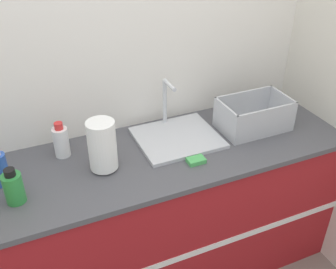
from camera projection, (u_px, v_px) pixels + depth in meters
wall_back at (128, 58)px, 2.11m from camera, size 4.53×0.06×2.60m
wall_right at (332, 51)px, 2.21m from camera, size 0.06×2.64×2.60m
counter_cabinet at (155, 217)px, 2.29m from camera, size 2.15×0.67×0.90m
sink at (177, 135)px, 2.17m from camera, size 0.44×0.39×0.29m
paper_towel_roll at (102, 146)px, 1.88m from camera, size 0.14×0.14×0.26m
dish_rack at (254, 117)px, 2.24m from camera, size 0.39×0.25×0.18m
bottle_white_spray at (61, 141)px, 2.00m from camera, size 0.08×0.08×0.19m
bottle_green at (14, 187)px, 1.70m from camera, size 0.09×0.09×0.17m
bottle_blue at (0, 168)px, 1.80m from camera, size 0.07×0.07×0.20m
sponge at (196, 160)px, 1.98m from camera, size 0.09×0.06×0.02m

